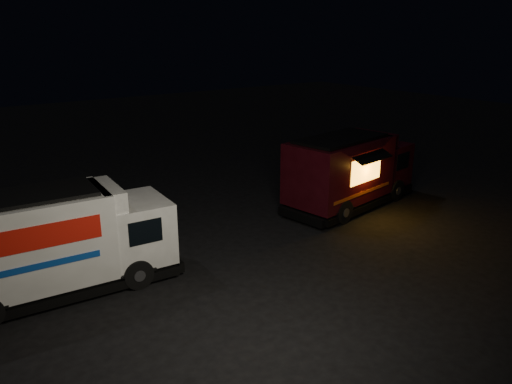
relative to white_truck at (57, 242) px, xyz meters
name	(u,v)px	position (x,y,z in m)	size (l,w,h in m)	color
ground	(261,266)	(5.29, -2.05, -1.45)	(80.00, 80.00, 0.00)	black
white_truck	(57,242)	(0.00, 0.00, 0.00)	(6.39, 2.18, 2.90)	white
red_truck	(351,170)	(11.54, 0.29, 0.02)	(6.30, 2.32, 2.93)	#370A10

